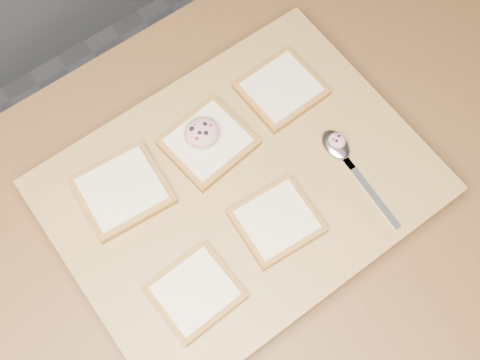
# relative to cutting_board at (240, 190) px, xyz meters

# --- Properties ---
(ground) EXTENTS (4.00, 4.00, 0.00)m
(ground) POSITION_rel_cutting_board_xyz_m (-0.00, -0.04, -0.92)
(ground) COLOR #515459
(ground) RESTS_ON ground
(island_counter) EXTENTS (2.00, 0.80, 0.90)m
(island_counter) POSITION_rel_cutting_board_xyz_m (-0.00, -0.04, -0.47)
(island_counter) COLOR slate
(island_counter) RESTS_ON ground
(cutting_board) EXTENTS (0.55, 0.42, 0.04)m
(cutting_board) POSITION_rel_cutting_board_xyz_m (0.00, 0.00, 0.00)
(cutting_board) COLOR #B0854B
(cutting_board) RESTS_ON island_counter
(bread_far_left) EXTENTS (0.14, 0.13, 0.02)m
(bread_far_left) POSITION_rel_cutting_board_xyz_m (-0.15, 0.09, 0.03)
(bread_far_left) COLOR olive
(bread_far_left) RESTS_ON cutting_board
(bread_far_center) EXTENTS (0.13, 0.12, 0.02)m
(bread_far_center) POSITION_rel_cutting_board_xyz_m (0.00, 0.08, 0.03)
(bread_far_center) COLOR olive
(bread_far_center) RESTS_ON cutting_board
(bread_far_right) EXTENTS (0.12, 0.11, 0.02)m
(bread_far_right) POSITION_rel_cutting_board_xyz_m (0.15, 0.09, 0.03)
(bread_far_right) COLOR olive
(bread_far_right) RESTS_ON cutting_board
(bread_near_left) EXTENTS (0.12, 0.11, 0.02)m
(bread_near_left) POSITION_rel_cutting_board_xyz_m (-0.15, -0.10, 0.03)
(bread_near_left) COLOR olive
(bread_near_left) RESTS_ON cutting_board
(bread_near_center) EXTENTS (0.12, 0.11, 0.02)m
(bread_near_center) POSITION_rel_cutting_board_xyz_m (0.01, -0.08, 0.03)
(bread_near_center) COLOR olive
(bread_near_center) RESTS_ON cutting_board
(tuna_salad_dollop) EXTENTS (0.05, 0.05, 0.03)m
(tuna_salad_dollop) POSITION_rel_cutting_board_xyz_m (-0.00, 0.09, 0.05)
(tuna_salad_dollop) COLOR #D49088
(tuna_salad_dollop) RESTS_ON bread_far_center
(spoon) EXTENTS (0.04, 0.19, 0.01)m
(spoon) POSITION_rel_cutting_board_xyz_m (0.16, -0.05, 0.03)
(spoon) COLOR silver
(spoon) RESTS_ON cutting_board
(spoon_salad) EXTENTS (0.03, 0.03, 0.02)m
(spoon_salad) POSITION_rel_cutting_board_xyz_m (0.16, -0.04, 0.04)
(spoon_salad) COLOR #D49088
(spoon_salad) RESTS_ON spoon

